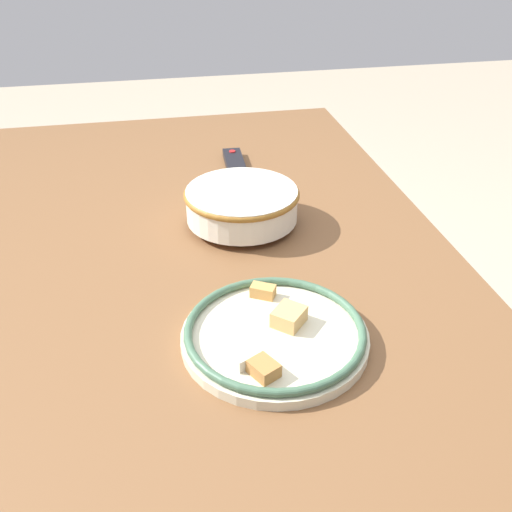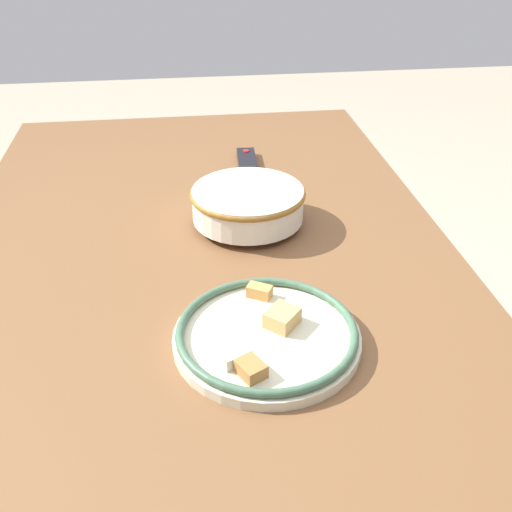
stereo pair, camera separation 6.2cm
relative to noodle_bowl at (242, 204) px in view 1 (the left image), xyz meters
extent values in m
plane|color=#B7A88E|center=(0.05, -0.11, -0.80)|extent=(8.00, 8.00, 0.00)
cube|color=brown|center=(0.05, -0.11, -0.07)|extent=(1.58, 1.04, 0.04)
cylinder|color=brown|center=(-0.67, -0.55, -0.44)|extent=(0.06, 0.06, 0.71)
cylinder|color=brown|center=(-0.67, 0.34, -0.44)|extent=(0.06, 0.06, 0.71)
cylinder|color=silver|center=(0.00, 0.00, -0.04)|extent=(0.11, 0.11, 0.02)
cylinder|color=silver|center=(0.00, 0.00, 0.00)|extent=(0.24, 0.24, 0.07)
cylinder|color=#B75B23|center=(0.00, 0.00, -0.01)|extent=(0.22, 0.22, 0.06)
torus|color=#936023|center=(0.00, 0.00, 0.03)|extent=(0.25, 0.25, 0.01)
cylinder|color=beige|center=(0.40, -0.02, -0.04)|extent=(0.31, 0.31, 0.02)
torus|color=#42664C|center=(0.40, -0.02, -0.02)|extent=(0.30, 0.30, 0.01)
cube|color=tan|center=(0.30, -0.02, -0.02)|extent=(0.04, 0.05, 0.02)
cube|color=silver|center=(0.47, -0.09, -0.02)|extent=(0.04, 0.03, 0.02)
cube|color=#B2753D|center=(0.49, -0.05, -0.02)|extent=(0.05, 0.05, 0.02)
cube|color=tan|center=(0.38, 0.01, -0.02)|extent=(0.07, 0.07, 0.03)
cube|color=black|center=(-0.31, 0.04, -0.04)|extent=(0.18, 0.06, 0.02)
cylinder|color=red|center=(-0.37, 0.04, -0.03)|extent=(0.02, 0.02, 0.00)
camera|label=1|loc=(1.14, -0.20, 0.59)|focal=42.00mm
camera|label=2|loc=(1.15, -0.13, 0.59)|focal=42.00mm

